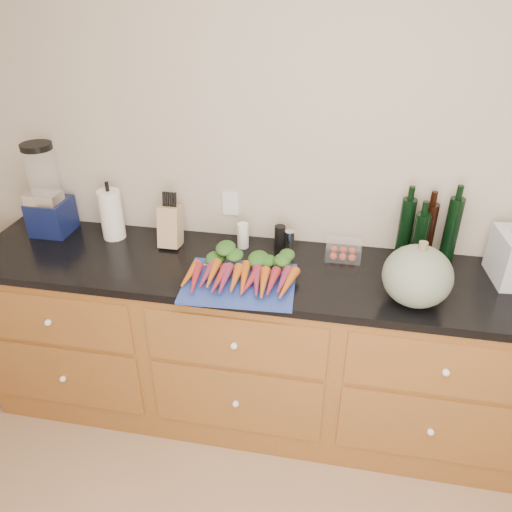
% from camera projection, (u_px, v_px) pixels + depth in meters
% --- Properties ---
extents(wall_back, '(4.10, 0.05, 2.60)m').
position_uv_depth(wall_back, '(353.00, 176.00, 2.39)').
color(wall_back, '#C0B19F').
rests_on(wall_back, ground).
extents(cabinets, '(3.60, 0.64, 0.90)m').
position_uv_depth(cabinets, '(335.00, 357.00, 2.54)').
color(cabinets, brown).
rests_on(cabinets, ground).
extents(countertop, '(3.64, 0.62, 0.04)m').
position_uv_depth(countertop, '(343.00, 279.00, 2.30)').
color(countertop, black).
rests_on(countertop, cabinets).
extents(cutting_board, '(0.52, 0.40, 0.01)m').
position_uv_depth(cutting_board, '(240.00, 283.00, 2.23)').
color(cutting_board, '#243B97').
rests_on(cutting_board, countertop).
extents(carrots, '(0.50, 0.34, 0.07)m').
position_uv_depth(carrots, '(241.00, 272.00, 2.24)').
color(carrots, '#BF5716').
rests_on(carrots, cutting_board).
extents(squash, '(0.29, 0.29, 0.26)m').
position_uv_depth(squash, '(417.00, 276.00, 2.05)').
color(squash, '#596958').
rests_on(squash, countertop).
extents(blender_appliance, '(0.19, 0.19, 0.48)m').
position_uv_depth(blender_appliance, '(47.00, 195.00, 2.57)').
color(blender_appliance, '#0E1644').
rests_on(blender_appliance, countertop).
extents(paper_towel, '(0.12, 0.12, 0.26)m').
position_uv_depth(paper_towel, '(111.00, 215.00, 2.56)').
color(paper_towel, white).
rests_on(paper_towel, countertop).
extents(knife_block, '(0.10, 0.10, 0.21)m').
position_uv_depth(knife_block, '(170.00, 226.00, 2.50)').
color(knife_block, tan).
rests_on(knife_block, countertop).
extents(grinder_salt, '(0.06, 0.06, 0.13)m').
position_uv_depth(grinder_salt, '(243.00, 236.00, 2.50)').
color(grinder_salt, white).
rests_on(grinder_salt, countertop).
extents(grinder_pepper, '(0.05, 0.05, 0.13)m').
position_uv_depth(grinder_pepper, '(280.00, 238.00, 2.46)').
color(grinder_pepper, black).
rests_on(grinder_pepper, countertop).
extents(canister_chrome, '(0.05, 0.05, 0.11)m').
position_uv_depth(canister_chrome, '(289.00, 241.00, 2.46)').
color(canister_chrome, silver).
rests_on(canister_chrome, countertop).
extents(tomato_box, '(0.17, 0.13, 0.08)m').
position_uv_depth(tomato_box, '(343.00, 250.00, 2.42)').
color(tomato_box, white).
rests_on(tomato_box, countertop).
extents(bottles, '(0.27, 0.14, 0.33)m').
position_uv_depth(bottles, '(426.00, 233.00, 2.34)').
color(bottles, black).
rests_on(bottles, countertop).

